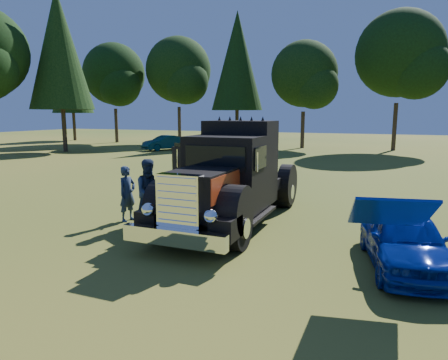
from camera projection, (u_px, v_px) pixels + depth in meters
ground at (221, 250)px, 9.54m from camera, size 120.00×120.00×0.00m
treeline at (317, 61)px, 34.24m from camera, size 72.10×24.04×13.84m
diamond_t_truck at (230, 181)px, 11.59m from camera, size 3.27×7.16×3.00m
hotrod_coupe at (404, 239)px, 8.33m from camera, size 2.13×4.18×1.89m
spectator_near at (127, 194)px, 11.99m from camera, size 0.50×0.67×1.67m
spectator_far at (150, 192)px, 11.57m from camera, size 1.17×1.18×1.93m
distant_teal_car at (165, 143)px, 35.58m from camera, size 3.07×4.14×1.30m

